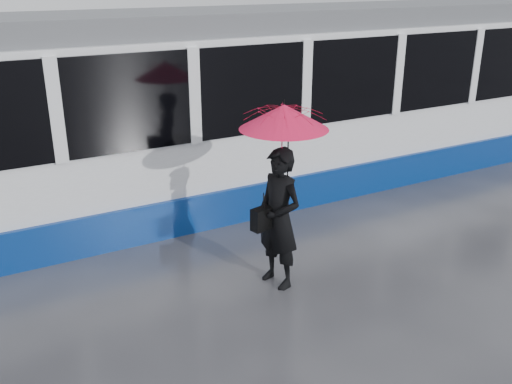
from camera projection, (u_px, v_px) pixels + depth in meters
ground at (180, 278)px, 7.85m from camera, size 90.00×90.00×0.00m
rails at (126, 214)px, 9.89m from camera, size 34.00×1.51×0.02m
woman at (279, 219)px, 7.39m from camera, size 0.60×0.78×1.89m
umbrella at (284, 134)px, 7.01m from camera, size 1.34×1.34×1.28m
handbag at (263, 218)px, 7.29m from camera, size 0.36×0.22×0.47m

